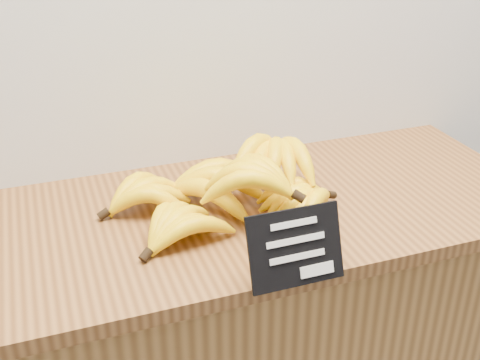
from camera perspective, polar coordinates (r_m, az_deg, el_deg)
The scene contains 3 objects.
counter_top at distance 1.25m, azimuth -0.77°, elevation -3.28°, with size 1.33×0.54×0.03m, color brown.
chalkboard_sign at distance 1.01m, azimuth 5.30°, elevation -6.42°, with size 0.17×0.01×0.13m, color black.
banana_pile at distance 1.22m, azimuth -1.08°, elevation -0.59°, with size 0.51×0.36×0.12m.
Camera 1 is at (-0.46, 1.73, 1.55)m, focal length 45.00 mm.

